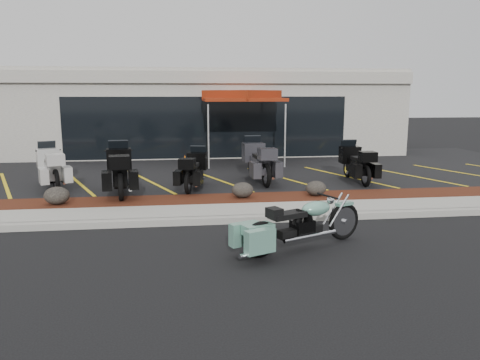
{
  "coord_description": "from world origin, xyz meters",
  "views": [
    {
      "loc": [
        -1.18,
        -9.44,
        2.94
      ],
      "look_at": [
        0.19,
        1.2,
        0.94
      ],
      "focal_mm": 35.0,
      "sensor_mm": 36.0,
      "label": 1
    }
  ],
  "objects": [
    {
      "name": "touring_black_mid",
      "position": [
        -0.64,
        4.94,
        0.75
      ],
      "size": [
        1.25,
        2.2,
        1.2
      ],
      "primitive_type": null,
      "rotation": [
        0.0,
        0.0,
        1.34
      ],
      "color": "black",
      "rests_on": "upper_lot"
    },
    {
      "name": "touring_grey",
      "position": [
        1.2,
        5.85,
        0.86
      ],
      "size": [
        1.14,
        2.51,
        1.42
      ],
      "primitive_type": null,
      "rotation": [
        0.0,
        0.0,
        1.66
      ],
      "color": "#313136",
      "rests_on": "upper_lot"
    },
    {
      "name": "ground",
      "position": [
        0.0,
        0.0,
        0.0
      ],
      "size": [
        90.0,
        90.0,
        0.0
      ],
      "primitive_type": "plane",
      "color": "black",
      "rests_on": "ground"
    },
    {
      "name": "upper_lot",
      "position": [
        0.0,
        8.2,
        0.07
      ],
      "size": [
        26.0,
        9.6,
        0.15
      ],
      "primitive_type": "cube",
      "color": "black",
      "rests_on": "ground"
    },
    {
      "name": "dealership_building",
      "position": [
        0.0,
        14.47,
        2.01
      ],
      "size": [
        18.0,
        8.16,
        4.0
      ],
      "color": "gray",
      "rests_on": "ground"
    },
    {
      "name": "hero_cruiser",
      "position": [
        2.06,
        -0.66,
        0.5
      ],
      "size": [
        2.92,
        1.82,
        1.01
      ],
      "primitive_type": null,
      "rotation": [
        0.0,
        0.0,
        0.42
      ],
      "color": "#66A08A",
      "rests_on": "ground"
    },
    {
      "name": "touring_white",
      "position": [
        -5.29,
        5.64,
        0.82
      ],
      "size": [
        1.65,
        2.45,
        1.33
      ],
      "primitive_type": null,
      "rotation": [
        0.0,
        0.0,
        1.95
      ],
      "color": "silver",
      "rests_on": "upper_lot"
    },
    {
      "name": "boulder_left",
      "position": [
        -4.32,
        2.62,
        0.39
      ],
      "size": [
        0.64,
        0.53,
        0.45
      ],
      "primitive_type": "ellipsoid",
      "color": "black",
      "rests_on": "mulch_bed"
    },
    {
      "name": "boulder_right",
      "position": [
        2.5,
        2.8,
        0.36
      ],
      "size": [
        0.58,
        0.48,
        0.41
      ],
      "primitive_type": "ellipsoid",
      "color": "black",
      "rests_on": "mulch_bed"
    },
    {
      "name": "traffic_cone",
      "position": [
        -1.02,
        8.09,
        0.4
      ],
      "size": [
        0.38,
        0.38,
        0.51
      ],
      "primitive_type": "cone",
      "rotation": [
        0.0,
        0.0,
        0.1
      ],
      "color": "#D15806",
      "rests_on": "upper_lot"
    },
    {
      "name": "popup_canopy",
      "position": [
        1.32,
        9.39,
        2.79
      ],
      "size": [
        4.11,
        4.11,
        2.91
      ],
      "rotation": [
        0.0,
        0.0,
        -0.41
      ],
      "color": "silver",
      "rests_on": "upper_lot"
    },
    {
      "name": "sidewalk",
      "position": [
        0.0,
        1.6,
        0.07
      ],
      "size": [
        24.0,
        1.2,
        0.15
      ],
      "primitive_type": "cube",
      "color": "gray",
      "rests_on": "ground"
    },
    {
      "name": "boulder_mid",
      "position": [
        0.46,
        2.8,
        0.37
      ],
      "size": [
        0.59,
        0.49,
        0.42
      ],
      "primitive_type": "ellipsoid",
      "color": "black",
      "rests_on": "mulch_bed"
    },
    {
      "name": "curb",
      "position": [
        0.0,
        0.9,
        0.07
      ],
      "size": [
        24.0,
        0.25,
        0.15
      ],
      "primitive_type": "cube",
      "color": "gray",
      "rests_on": "ground"
    },
    {
      "name": "touring_black_front",
      "position": [
        -2.99,
        4.62,
        0.87
      ],
      "size": [
        1.26,
        2.57,
        1.44
      ],
      "primitive_type": null,
      "rotation": [
        0.0,
        0.0,
        1.7
      ],
      "color": "black",
      "rests_on": "upper_lot"
    },
    {
      "name": "mulch_bed",
      "position": [
        0.0,
        2.8,
        0.08
      ],
      "size": [
        24.0,
        1.2,
        0.16
      ],
      "primitive_type": "cube",
      "color": "#37150C",
      "rests_on": "ground"
    },
    {
      "name": "touring_black_rear",
      "position": [
        4.38,
        5.43,
        0.79
      ],
      "size": [
        0.87,
        2.21,
        1.28
      ],
      "primitive_type": null,
      "rotation": [
        0.0,
        0.0,
        1.56
      ],
      "color": "black",
      "rests_on": "upper_lot"
    }
  ]
}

